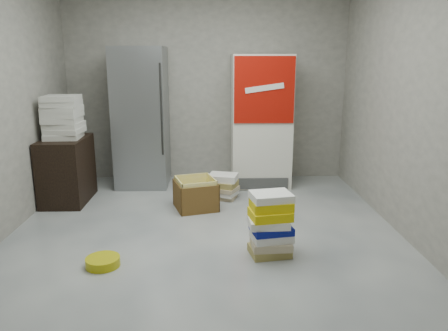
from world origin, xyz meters
TOP-DOWN VIEW (x-y plane):
  - ground at (0.00, 0.00)m, footprint 5.00×5.00m
  - room_shell at (0.00, 0.00)m, footprint 4.04×5.04m
  - steel_fridge at (-0.90, 2.13)m, footprint 0.70×0.72m
  - coke_cooler at (0.75, 2.12)m, footprint 0.80×0.73m
  - wood_shelf at (-1.73, 1.40)m, footprint 0.50×0.80m
  - supply_box_stack at (-1.72, 1.40)m, footprint 0.44×0.44m
  - phonebook_stack_main at (0.60, -0.20)m, footprint 0.42×0.37m
  - phonebook_stack_side at (0.21, 1.45)m, footprint 0.45×0.42m
  - cardboard_box at (-0.12, 1.08)m, footprint 0.57×0.57m
  - bucket_lid at (-0.87, -0.39)m, footprint 0.37×0.37m

SIDE VIEW (x-z plane):
  - ground at x=0.00m, z-range 0.00..0.00m
  - bucket_lid at x=-0.87m, z-range 0.00..0.08m
  - cardboard_box at x=-0.12m, z-range -0.03..0.34m
  - phonebook_stack_side at x=0.21m, z-range 0.00..0.32m
  - phonebook_stack_main at x=0.60m, z-range 0.00..0.59m
  - wood_shelf at x=-1.73m, z-range 0.00..0.80m
  - coke_cooler at x=0.75m, z-range 0.00..1.80m
  - steel_fridge at x=-0.90m, z-range 0.00..1.90m
  - supply_box_stack at x=-1.72m, z-range 0.80..1.32m
  - room_shell at x=0.00m, z-range 0.39..3.21m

